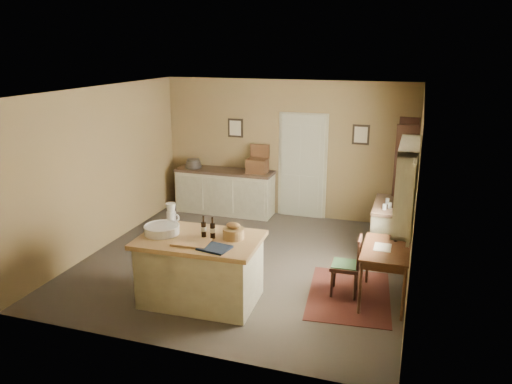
% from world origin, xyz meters
% --- Properties ---
extents(ground, '(5.00, 5.00, 0.00)m').
position_xyz_m(ground, '(0.00, 0.00, 0.00)').
color(ground, '#494138').
rests_on(ground, ground).
extents(wall_back, '(5.00, 0.10, 2.70)m').
position_xyz_m(wall_back, '(0.00, 2.50, 1.35)').
color(wall_back, olive).
rests_on(wall_back, ground).
extents(wall_front, '(5.00, 0.10, 2.70)m').
position_xyz_m(wall_front, '(0.00, -2.50, 1.35)').
color(wall_front, olive).
rests_on(wall_front, ground).
extents(wall_left, '(0.10, 5.00, 2.70)m').
position_xyz_m(wall_left, '(-2.50, 0.00, 1.35)').
color(wall_left, olive).
rests_on(wall_left, ground).
extents(wall_right, '(0.10, 5.00, 2.70)m').
position_xyz_m(wall_right, '(2.50, 0.00, 1.35)').
color(wall_right, olive).
rests_on(wall_right, ground).
extents(ceiling, '(5.00, 5.00, 0.00)m').
position_xyz_m(ceiling, '(0.00, 0.00, 2.70)').
color(ceiling, silver).
rests_on(ceiling, wall_back).
extents(door, '(0.97, 0.06, 2.11)m').
position_xyz_m(door, '(0.35, 2.47, 1.05)').
color(door, '#B8B79C').
rests_on(door, ground).
extents(framed_prints, '(2.82, 0.02, 0.38)m').
position_xyz_m(framed_prints, '(0.20, 2.48, 1.72)').
color(framed_prints, black).
rests_on(framed_prints, ground).
extents(window, '(0.25, 1.99, 1.12)m').
position_xyz_m(window, '(2.42, -0.20, 1.55)').
color(window, beige).
rests_on(window, ground).
extents(work_island, '(1.63, 1.10, 1.20)m').
position_xyz_m(work_island, '(-0.14, -1.35, 0.48)').
color(work_island, beige).
rests_on(work_island, ground).
extents(sideboard, '(2.01, 0.57, 1.18)m').
position_xyz_m(sideboard, '(-1.18, 2.20, 0.48)').
color(sideboard, beige).
rests_on(sideboard, ground).
extents(rug, '(1.25, 1.70, 0.01)m').
position_xyz_m(rug, '(1.75, -0.59, 0.00)').
color(rug, '#4C1818').
rests_on(rug, ground).
extents(writing_desk, '(0.61, 1.00, 0.82)m').
position_xyz_m(writing_desk, '(2.20, -0.59, 0.67)').
color(writing_desk, '#371E11').
rests_on(writing_desk, ground).
extents(desk_chair, '(0.40, 0.40, 0.84)m').
position_xyz_m(desk_chair, '(1.67, -0.57, 0.42)').
color(desk_chair, black).
rests_on(desk_chair, ground).
extents(right_cabinet, '(0.62, 1.11, 0.99)m').
position_xyz_m(right_cabinet, '(2.20, 0.94, 0.46)').
color(right_cabinet, beige).
rests_on(right_cabinet, ground).
extents(shelving_unit, '(0.36, 0.95, 2.11)m').
position_xyz_m(shelving_unit, '(2.35, 1.85, 1.05)').
color(shelving_unit, black).
rests_on(shelving_unit, ground).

